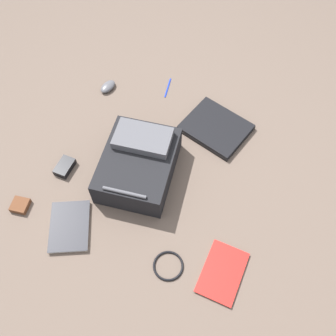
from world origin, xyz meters
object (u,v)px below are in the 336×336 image
Objects in this scene: book_blue at (222,272)px; earbud_pouch at (20,205)px; computer_mouse at (108,87)px; power_brick at (65,167)px; cable_coil at (168,266)px; laptop at (216,128)px; book_manual at (70,226)px; pen_black at (168,87)px; backpack at (139,163)px.

book_blue is 3.42× the size of earbud_pouch.
computer_mouse is 0.97× the size of power_brick.
power_brick is (0.71, -0.19, 0.01)m from cable_coil.
book_blue is (-0.36, 0.70, -0.01)m from laptop.
earbud_pouch is (0.63, 0.87, -0.00)m from laptop.
pen_black is (0.02, -0.99, -0.01)m from book_manual.
book_manual is at bearing 90.90° from pen_black.
pen_black is at bearing -104.91° from power_brick.
laptop reaches higher than cable_coil.
power_brick is at bearing -102.31° from earbud_pouch.
backpack is at bearing 62.22° from laptop.
computer_mouse is 1.37× the size of earbud_pouch.
computer_mouse reaches higher than pen_black.
earbud_pouch is (0.26, 1.01, 0.01)m from pen_black.
book_blue is at bearing -170.23° from earbud_pouch.
earbud_pouch reaches higher than pen_black.
laptop is at bearing -63.02° from book_blue.
earbud_pouch is at bearing 6.22° from cable_coil.
computer_mouse is at bearing -86.71° from earbud_pouch.
backpack reaches higher than power_brick.
pen_black is (0.51, -0.93, -0.00)m from cable_coil.
computer_mouse is (0.68, 0.03, 0.00)m from laptop.
cable_coil is 0.73m from power_brick.
book_manual is at bearing 11.40° from book_blue.
book_manual is 0.33m from power_brick.
power_brick reaches higher than cable_coil.
laptop reaches higher than earbud_pouch.
backpack is at bearing -25.04° from book_blue.
earbud_pouch is at bearing 54.18° from laptop.
power_brick reaches higher than laptop.
pen_black is at bearing -61.33° from cable_coil.
power_brick reaches higher than computer_mouse.
cable_coil is (-0.81, 0.76, -0.01)m from computer_mouse.
book_blue is at bearing -158.73° from cable_coil.
earbud_pouch is at bearing 98.29° from computer_mouse.
book_manual is at bearing 67.09° from laptop.
computer_mouse is at bearing -68.59° from book_manual.
laptop is at bearing -117.78° from backpack.
cable_coil is at bearing -173.33° from book_manual.
backpack is at bearing -154.15° from power_brick.
backpack reaches higher than earbud_pouch.
computer_mouse is at bearing -33.01° from book_blue.
computer_mouse is at bearing -41.51° from backpack.
backpack is 0.65m from book_blue.
backpack is at bearing -107.50° from book_manual.
power_brick is (0.34, 0.17, -0.06)m from backpack.
laptop is 0.68m from computer_mouse.
book_manual is 0.73m from book_blue.
cable_coil is at bearing 141.95° from computer_mouse.
cable_coil is (-0.49, -0.06, -0.01)m from book_manual.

